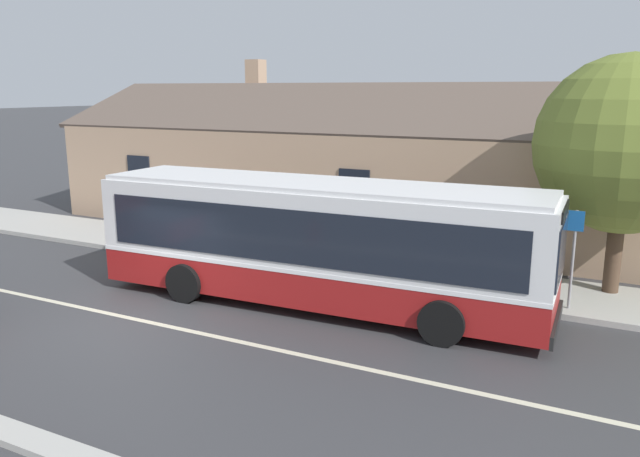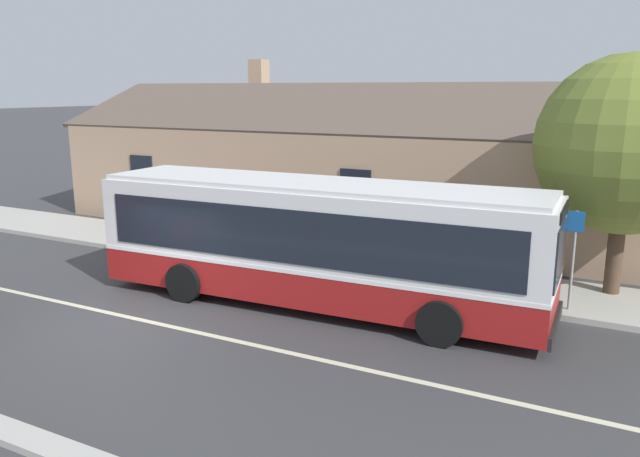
% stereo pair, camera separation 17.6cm
% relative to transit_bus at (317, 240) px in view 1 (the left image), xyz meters
% --- Properties ---
extents(ground_plane, '(300.00, 300.00, 0.00)m').
position_rel_transit_bus_xyz_m(ground_plane, '(-3.19, -2.90, -1.67)').
color(ground_plane, '#38383A').
extents(sidewalk_far, '(60.00, 3.00, 0.15)m').
position_rel_transit_bus_xyz_m(sidewalk_far, '(-3.19, 3.10, -1.60)').
color(sidewalk_far, '#ADAAA3').
rests_on(sidewalk_far, ground).
extents(lane_divider_stripe, '(60.00, 0.16, 0.01)m').
position_rel_transit_bus_xyz_m(lane_divider_stripe, '(-3.19, -2.90, -1.67)').
color(lane_divider_stripe, beige).
rests_on(lane_divider_stripe, ground).
extents(community_building, '(27.28, 9.37, 6.58)m').
position_rel_transit_bus_xyz_m(community_building, '(-1.40, 10.08, 0.34)').
color(community_building, tan).
rests_on(community_building, ground).
extents(transit_bus, '(11.46, 3.07, 3.11)m').
position_rel_transit_bus_xyz_m(transit_bus, '(0.00, 0.00, 0.00)').
color(transit_bus, maroon).
rests_on(transit_bus, ground).
extents(bench_by_building, '(1.81, 0.51, 0.94)m').
position_rel_transit_bus_xyz_m(bench_by_building, '(-5.09, 2.96, -1.10)').
color(bench_by_building, brown).
rests_on(bench_by_building, sidewalk_far).
extents(bench_down_street, '(1.57, 0.51, 0.94)m').
position_rel_transit_bus_xyz_m(bench_down_street, '(-0.41, 2.40, -1.11)').
color(bench_down_street, brown).
rests_on(bench_down_street, sidewalk_far).
extents(street_tree_primary, '(4.44, 4.44, 6.19)m').
position_rel_transit_bus_xyz_m(street_tree_primary, '(6.61, 3.90, 2.17)').
color(street_tree_primary, '#4C3828').
rests_on(street_tree_primary, ground).
extents(bus_stop_sign, '(0.36, 0.07, 2.40)m').
position_rel_transit_bus_xyz_m(bus_stop_sign, '(5.73, 2.09, -0.03)').
color(bus_stop_sign, gray).
rests_on(bus_stop_sign, sidewalk_far).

